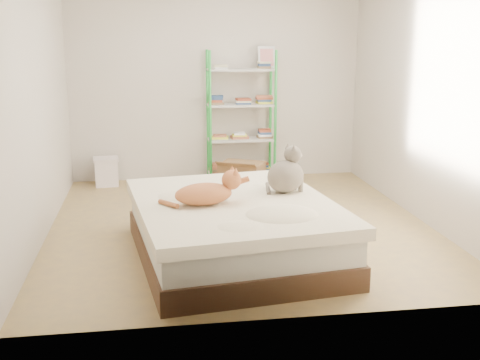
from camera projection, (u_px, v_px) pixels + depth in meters
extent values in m
cube|color=tan|center=(240.00, 224.00, 6.16)|extent=(3.80, 4.20, 0.01)
cube|color=beige|center=(216.00, 81.00, 7.86)|extent=(3.80, 0.01, 2.60)
cube|color=beige|center=(288.00, 132.00, 3.83)|extent=(3.80, 0.01, 2.60)
cube|color=beige|center=(37.00, 100.00, 5.57)|extent=(0.01, 4.20, 2.60)
cube|color=beige|center=(424.00, 94.00, 6.12)|extent=(0.01, 4.20, 2.60)
cube|color=#433220|center=(234.00, 246.00, 5.24)|extent=(1.83, 2.18, 0.20)
cube|color=silver|center=(234.00, 224.00, 5.19)|extent=(1.78, 2.11, 0.22)
cube|color=#FFF7C7|center=(234.00, 206.00, 5.15)|extent=(1.87, 2.22, 0.10)
cylinder|color=green|center=(210.00, 119.00, 7.59)|extent=(0.04, 0.04, 1.70)
cylinder|color=green|center=(208.00, 116.00, 7.90)|extent=(0.04, 0.04, 1.70)
cylinder|color=green|center=(275.00, 118.00, 7.71)|extent=(0.04, 0.04, 1.70)
cylinder|color=green|center=(270.00, 114.00, 8.02)|extent=(0.04, 0.04, 1.70)
cube|color=beige|center=(241.00, 173.00, 7.98)|extent=(0.86, 0.34, 0.02)
cube|color=beige|center=(241.00, 139.00, 7.87)|extent=(0.86, 0.34, 0.02)
cube|color=beige|center=(241.00, 105.00, 7.77)|extent=(0.86, 0.34, 0.02)
cube|color=beige|center=(241.00, 70.00, 7.66)|extent=(0.86, 0.34, 0.02)
cube|color=#A14429|center=(219.00, 169.00, 7.93)|extent=(0.20, 0.16, 0.09)
cube|color=#A14429|center=(263.00, 168.00, 8.01)|extent=(0.20, 0.16, 0.09)
cube|color=#A14429|center=(218.00, 136.00, 7.82)|extent=(0.20, 0.16, 0.09)
cube|color=#A14429|center=(241.00, 135.00, 7.86)|extent=(0.20, 0.16, 0.09)
cube|color=#A14429|center=(264.00, 134.00, 7.90)|extent=(0.20, 0.16, 0.09)
cube|color=#A14429|center=(218.00, 101.00, 7.71)|extent=(0.20, 0.16, 0.09)
cube|color=#A14429|center=(241.00, 101.00, 7.75)|extent=(0.20, 0.16, 0.09)
cube|color=#A14429|center=(264.00, 100.00, 7.80)|extent=(0.20, 0.16, 0.09)
cube|color=#A14429|center=(218.00, 65.00, 7.60)|extent=(0.20, 0.16, 0.09)
cube|color=#A14429|center=(264.00, 65.00, 7.69)|extent=(0.20, 0.16, 0.09)
cube|color=white|center=(267.00, 57.00, 7.72)|extent=(0.22, 0.08, 0.28)
cube|color=red|center=(267.00, 57.00, 7.71)|extent=(0.17, 0.06, 0.21)
cube|color=olive|center=(242.00, 176.00, 7.45)|extent=(0.63, 0.59, 0.35)
cube|color=#6A379B|center=(252.00, 180.00, 7.29)|extent=(0.27, 0.15, 0.08)
cube|color=olive|center=(244.00, 166.00, 7.24)|extent=(0.52, 0.37, 0.11)
cube|color=white|center=(106.00, 173.00, 7.69)|extent=(0.31, 0.27, 0.33)
cube|color=white|center=(106.00, 159.00, 7.64)|extent=(0.34, 0.31, 0.03)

